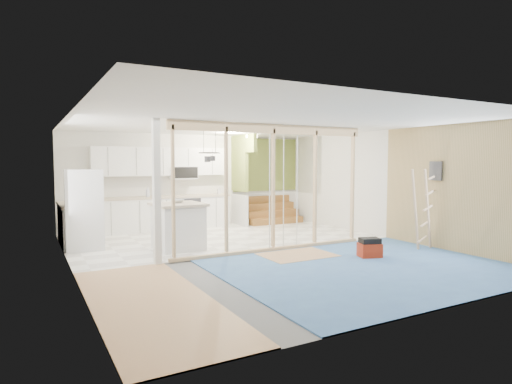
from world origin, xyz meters
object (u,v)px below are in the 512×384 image
island (178,227)px  ladder (423,209)px  fridge (85,210)px  toolbox (370,248)px

island → ladder: bearing=-32.3°
fridge → ladder: 7.02m
island → fridge: bearing=149.7°
fridge → island: (1.72, -0.89, -0.35)m
toolbox → fridge: bearing=162.1°
fridge → island: 1.97m
ladder → island: bearing=135.9°
fridge → ladder: bearing=-25.2°
toolbox → ladder: (1.46, 0.00, 0.68)m
ladder → fridge: bearing=136.4°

